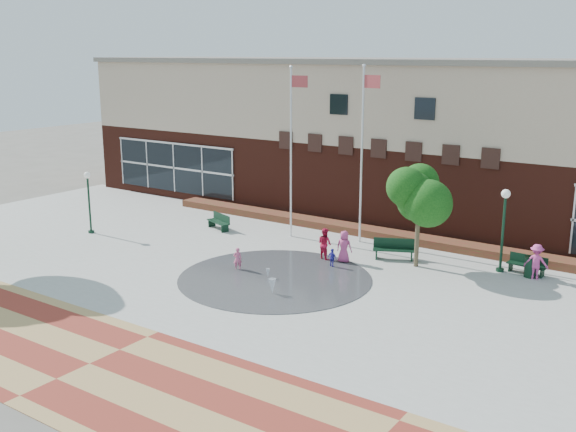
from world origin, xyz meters
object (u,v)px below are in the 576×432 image
Objects in this scene: flagpole_right at (363,145)px; bench_left at (219,225)px; trash_can at (531,267)px; flagpole_left at (292,144)px; child_splash at (238,259)px.

bench_left is (-7.67, -2.23, -4.74)m from flagpole_right.
bench_left is at bearing -174.74° from trash_can.
flagpole_left is 9.42× the size of trash_can.
flagpole_left reaches higher than trash_can.
trash_can is at bearing -1.86° from flagpole_left.
child_splash is at bearing -22.60° from bench_left.
trash_can reaches higher than bench_left.
flagpole_right reaches higher than trash_can.
child_splash is (-11.16, -6.43, 0.04)m from trash_can.
trash_can is (12.31, 0.42, -4.48)m from flagpole_left.
flagpole_right is 9.92m from trash_can.
flagpole_left is 7.56m from child_splash.
flagpole_left is 8.57× the size of child_splash.
flagpole_left is at bearing 34.97° from bench_left.
flagpole_left is 13.11m from trash_can.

